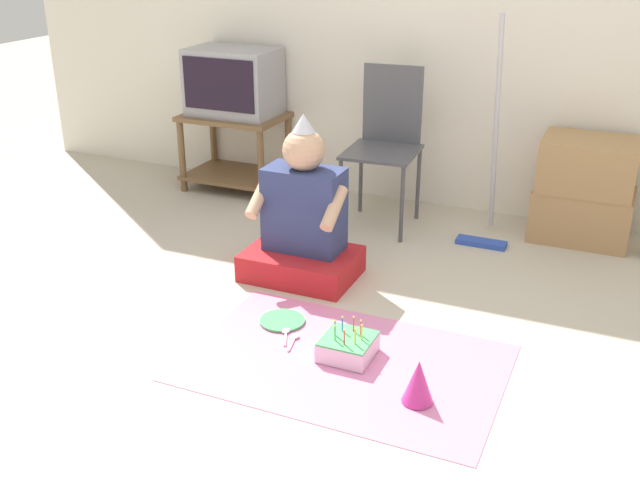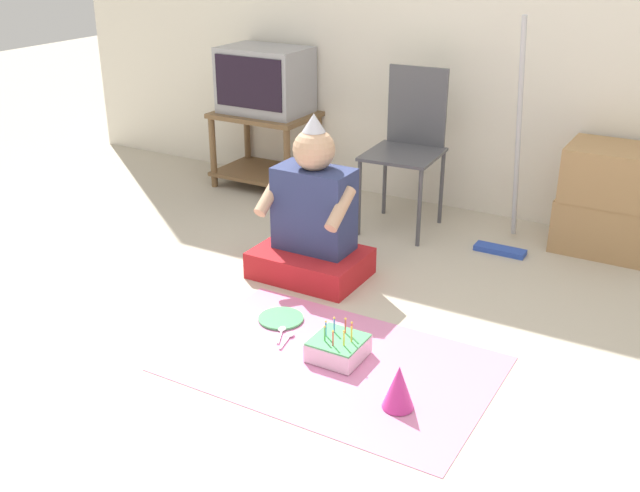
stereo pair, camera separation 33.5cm
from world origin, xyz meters
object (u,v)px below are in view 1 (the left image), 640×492
(cardboard_box_stack, at_px, (585,190))
(party_hat_blue, at_px, (418,381))
(dust_mop, at_px, (490,179))
(tv, at_px, (234,82))
(person_seated, at_px, (303,223))
(birthday_cake, at_px, (348,346))
(paper_plate, at_px, (282,320))
(folding_chair, at_px, (386,136))

(cardboard_box_stack, distance_m, party_hat_blue, 1.98)
(dust_mop, distance_m, party_hat_blue, 1.70)
(tv, height_order, party_hat_blue, tv)
(tv, bearing_deg, person_seated, -47.38)
(tv, height_order, dust_mop, dust_mop)
(person_seated, height_order, birthday_cake, person_seated)
(birthday_cake, relative_size, paper_plate, 1.02)
(paper_plate, bearing_deg, folding_chair, 89.92)
(party_hat_blue, bearing_deg, tv, 134.05)
(person_seated, height_order, party_hat_blue, person_seated)
(dust_mop, distance_m, birthday_cake, 1.53)
(folding_chair, height_order, dust_mop, dust_mop)
(person_seated, bearing_deg, cardboard_box_stack, 40.80)
(folding_chair, xyz_separation_m, paper_plate, (-0.00, -1.39, -0.52))
(tv, relative_size, cardboard_box_stack, 0.96)
(dust_mop, bearing_deg, party_hat_blue, -86.23)
(tv, distance_m, paper_plate, 2.07)
(dust_mop, height_order, person_seated, dust_mop)
(birthday_cake, bearing_deg, folding_chair, 103.87)
(tv, bearing_deg, birthday_cake, -49.07)
(birthday_cake, bearing_deg, tv, 130.93)
(dust_mop, xyz_separation_m, birthday_cake, (-0.25, -1.48, -0.32))
(folding_chair, distance_m, dust_mop, 0.66)
(cardboard_box_stack, bearing_deg, person_seated, -139.20)
(folding_chair, distance_m, cardboard_box_stack, 1.17)
(paper_plate, bearing_deg, dust_mop, 64.33)
(person_seated, relative_size, paper_plate, 4.04)
(party_hat_blue, bearing_deg, cardboard_box_stack, 78.87)
(cardboard_box_stack, xyz_separation_m, paper_plate, (-1.13, -1.58, -0.28))
(person_seated, height_order, paper_plate, person_seated)
(birthday_cake, bearing_deg, cardboard_box_stack, 66.80)
(folding_chair, distance_m, party_hat_blue, 1.94)
(folding_chair, bearing_deg, paper_plate, -90.08)
(cardboard_box_stack, bearing_deg, dust_mop, -152.17)
(paper_plate, bearing_deg, tv, 125.33)
(birthday_cake, relative_size, party_hat_blue, 1.20)
(person_seated, bearing_deg, folding_chair, 81.82)
(cardboard_box_stack, bearing_deg, tv, 179.89)
(party_hat_blue, bearing_deg, folding_chair, 113.18)
(folding_chair, xyz_separation_m, person_seated, (-0.13, -0.89, -0.24))
(cardboard_box_stack, bearing_deg, birthday_cake, -113.20)
(dust_mop, relative_size, person_seated, 1.51)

